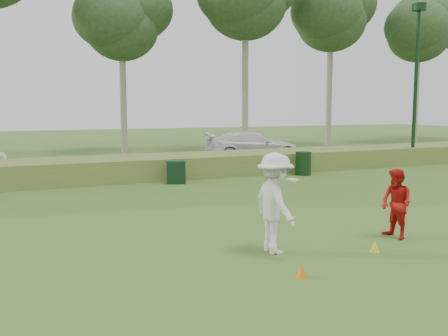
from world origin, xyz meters
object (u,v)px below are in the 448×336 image
player_red (396,204)px  utility_cabinet (176,172)px  player_white (275,203)px  trash_bin (303,163)px  car_right (253,146)px  cone_orange (302,271)px  lamp_post (417,56)px  cone_yellow (375,246)px

player_red → utility_cabinet: size_ratio=1.78×
player_white → player_red: (3.08, -0.17, -0.23)m
trash_bin → car_right: (0.79, 6.31, 0.32)m
cone_orange → player_white: bearing=77.3°
player_red → cone_orange: 3.74m
lamp_post → utility_cabinet: size_ratio=9.09×
player_red → cone_yellow: (-1.17, -0.66, -0.68)m
car_right → player_white: bearing=167.5°
player_red → trash_bin: 10.74m
car_right → trash_bin: bearing=-173.4°
lamp_post → cone_yellow: size_ratio=35.38×
player_red → cone_yellow: bearing=-60.8°
player_red → cone_orange: (-3.42, -1.36, -0.67)m
cone_orange → utility_cabinet: utility_cabinet is taller
lamp_post → cone_yellow: (-12.69, -11.67, -5.48)m
player_white → cone_orange: player_white is taller
lamp_post → car_right: size_ratio=1.53×
cone_orange → lamp_post: bearing=39.6°
utility_cabinet → trash_bin: size_ratio=0.87×
player_red → player_white: bearing=-93.6°
cone_orange → trash_bin: size_ratio=0.24×
trash_bin → car_right: car_right is taller
player_white → cone_yellow: size_ratio=8.93×
cone_yellow → utility_cabinet: utility_cabinet is taller
cone_yellow → player_red: bearing=29.6°
utility_cabinet → trash_bin: 5.93m
lamp_post → cone_yellow: lamp_post is taller
player_red → utility_cabinet: 10.07m
player_white → cone_orange: 1.82m
cone_yellow → trash_bin: (5.23, 10.60, 0.40)m
player_white → car_right: player_white is taller
lamp_post → utility_cabinet: lamp_post is taller
trash_bin → car_right: 6.37m
player_white → lamp_post: bearing=-52.1°
trash_bin → cone_orange: bearing=-123.5°
cone_orange → car_right: 19.48m
player_white → player_red: 3.09m
cone_orange → cone_yellow: bearing=17.3°
lamp_post → car_right: bearing=141.8°
cone_yellow → utility_cabinet: (-0.70, 10.55, 0.33)m
car_right → cone_yellow: bearing=174.2°
lamp_post → cone_orange: 20.16m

